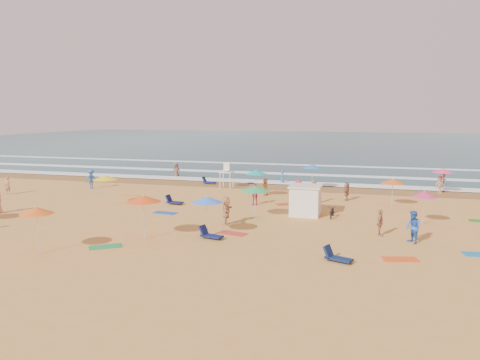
# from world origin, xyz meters

# --- Properties ---
(ground) EXTENTS (220.00, 220.00, 0.00)m
(ground) POSITION_xyz_m (0.00, 0.00, 0.00)
(ground) COLOR gold
(ground) RESTS_ON ground
(ocean) EXTENTS (220.00, 140.00, 0.18)m
(ocean) POSITION_xyz_m (0.00, 84.00, 0.00)
(ocean) COLOR #0C4756
(ocean) RESTS_ON ground
(wet_sand) EXTENTS (220.00, 220.00, 0.00)m
(wet_sand) POSITION_xyz_m (0.00, 12.50, 0.01)
(wet_sand) COLOR olive
(wet_sand) RESTS_ON ground
(surf_foam) EXTENTS (200.00, 18.70, 0.05)m
(surf_foam) POSITION_xyz_m (0.00, 21.32, 0.10)
(surf_foam) COLOR white
(surf_foam) RESTS_ON ground
(cabana) EXTENTS (2.00, 2.00, 2.00)m
(cabana) POSITION_xyz_m (4.69, 0.52, 1.00)
(cabana) COLOR white
(cabana) RESTS_ON ground
(cabana_roof) EXTENTS (2.20, 2.20, 0.12)m
(cabana_roof) POSITION_xyz_m (4.69, 0.52, 2.06)
(cabana_roof) COLOR silver
(cabana_roof) RESTS_ON cabana
(bicycle) EXTENTS (0.63, 1.62, 0.84)m
(bicycle) POSITION_xyz_m (6.59, 0.22, 0.42)
(bicycle) COLOR black
(bicycle) RESTS_ON ground
(lifeguard_stand) EXTENTS (1.20, 1.20, 2.10)m
(lifeguard_stand) POSITION_xyz_m (-4.33, 10.57, 1.05)
(lifeguard_stand) COLOR white
(lifeguard_stand) RESTS_ON ground
(beach_umbrellas) EXTENTS (56.95, 26.69, 0.81)m
(beach_umbrellas) POSITION_xyz_m (4.14, 0.62, 2.10)
(beach_umbrellas) COLOR orange
(beach_umbrellas) RESTS_ON ground
(loungers) EXTENTS (45.98, 23.82, 0.34)m
(loungers) POSITION_xyz_m (2.08, -1.79, 0.17)
(loungers) COLOR navy
(loungers) RESTS_ON ground
(towels) EXTENTS (57.87, 22.76, 0.03)m
(towels) POSITION_xyz_m (2.38, -2.05, 0.01)
(towels) COLOR red
(towels) RESTS_ON ground
(beachgoers) EXTENTS (38.53, 28.53, 2.13)m
(beachgoers) POSITION_xyz_m (-0.27, 4.26, 0.81)
(beachgoers) COLOR brown
(beachgoers) RESTS_ON ground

